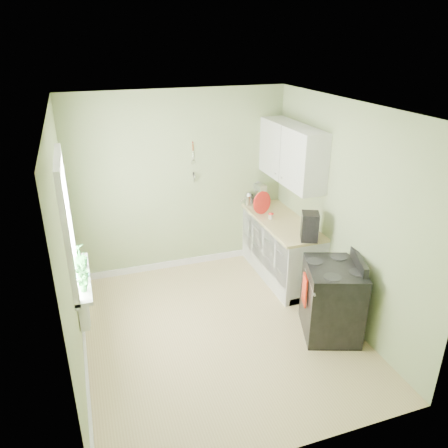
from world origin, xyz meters
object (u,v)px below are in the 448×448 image
object	(u,v)px
stove	(332,300)
coffee_maker	(309,227)
kettle	(248,199)
stand_mixer	(259,194)

from	to	relation	value
stove	coffee_maker	bearing A→B (deg)	86.15
kettle	coffee_maker	bearing A→B (deg)	-78.94
kettle	coffee_maker	distance (m)	1.45
kettle	coffee_maker	world-z (taller)	coffee_maker
stove	kettle	distance (m)	2.24
stand_mixer	stove	bearing A→B (deg)	-88.99
coffee_maker	stand_mixer	bearing A→B (deg)	93.50
coffee_maker	kettle	bearing A→B (deg)	101.06
stove	stand_mixer	world-z (taller)	stand_mixer
stand_mixer	kettle	xyz separation A→B (m)	(-0.19, -0.02, -0.05)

